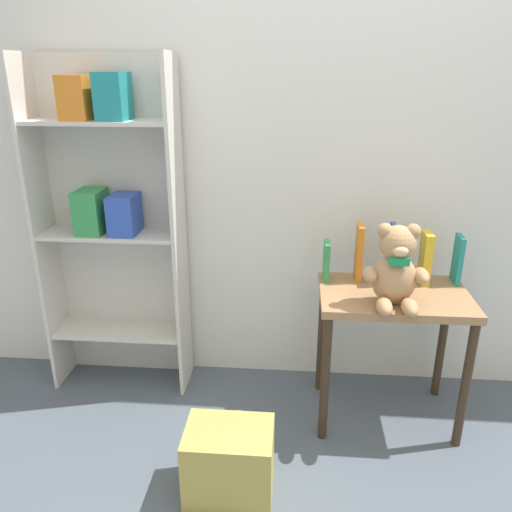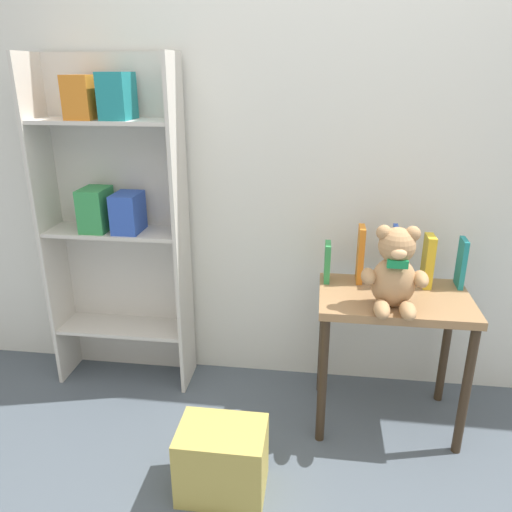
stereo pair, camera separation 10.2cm
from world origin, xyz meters
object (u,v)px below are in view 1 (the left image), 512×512
at_px(book_standing_blue, 392,253).
at_px(book_standing_yellow, 425,258).
at_px(teddy_bear, 396,269).
at_px(display_table, 392,314).
at_px(bookshelf_side, 112,211).
at_px(book_standing_green, 326,261).
at_px(storage_bin, 229,461).
at_px(book_standing_orange, 359,252).
at_px(book_standing_teal, 458,259).

height_order(book_standing_blue, book_standing_yellow, book_standing_blue).
bearing_deg(teddy_bear, display_table, 75.65).
bearing_deg(bookshelf_side, book_standing_green, -5.31).
height_order(display_table, storage_bin, display_table).
xyz_separation_m(display_table, book_standing_green, (-0.30, 0.13, 0.20)).
xyz_separation_m(book_standing_green, book_standing_blue, (0.30, 0.01, 0.04)).
bearing_deg(book_standing_orange, book_standing_teal, -0.36).
xyz_separation_m(book_standing_orange, book_standing_blue, (0.15, -0.01, 0.00)).
height_order(book_standing_green, book_standing_yellow, book_standing_yellow).
bearing_deg(book_standing_yellow, display_table, -140.49).
relative_size(book_standing_blue, book_standing_teal, 1.19).
height_order(book_standing_blue, book_standing_teal, book_standing_blue).
height_order(book_standing_teal, storage_bin, book_standing_teal).
height_order(display_table, book_standing_teal, book_standing_teal).
distance_m(book_standing_green, book_standing_teal, 0.60).
xyz_separation_m(book_standing_blue, book_standing_teal, (0.30, 0.00, -0.02)).
relative_size(book_standing_green, storage_bin, 0.54).
relative_size(display_table, book_standing_yellow, 2.74).
xyz_separation_m(teddy_bear, book_standing_orange, (-0.12, 0.26, -0.03)).
bearing_deg(book_standing_blue, teddy_bear, -94.10).
bearing_deg(storage_bin, book_standing_yellow, 38.48).
bearing_deg(book_standing_blue, display_table, -87.29).
relative_size(teddy_bear, book_standing_teal, 1.56).
bearing_deg(teddy_bear, storage_bin, -147.53).
relative_size(display_table, book_standing_teal, 2.92).
relative_size(display_table, book_standing_green, 3.59).
bearing_deg(storage_bin, book_standing_teal, 34.59).
xyz_separation_m(teddy_bear, storage_bin, (-0.64, -0.41, -0.66)).
xyz_separation_m(bookshelf_side, book_standing_orange, (1.19, -0.08, -0.15)).
distance_m(book_standing_green, book_standing_yellow, 0.45).
distance_m(book_standing_yellow, book_standing_teal, 0.15).
bearing_deg(book_standing_yellow, bookshelf_side, 175.65).
bearing_deg(storage_bin, book_standing_blue, 44.65).
relative_size(teddy_bear, book_standing_yellow, 1.46).
distance_m(book_standing_yellow, storage_bin, 1.22).
distance_m(book_standing_orange, book_standing_teal, 0.45).
bearing_deg(book_standing_green, teddy_bear, -43.73).
relative_size(display_table, book_standing_blue, 2.45).
height_order(display_table, book_standing_blue, book_standing_blue).
bearing_deg(book_standing_orange, book_standing_green, -174.03).
xyz_separation_m(book_standing_teal, storage_bin, (-0.97, -0.67, -0.62)).
xyz_separation_m(bookshelf_side, book_standing_green, (1.04, -0.10, -0.19)).
xyz_separation_m(bookshelf_side, storage_bin, (0.66, -0.76, -0.78)).
relative_size(book_standing_teal, storage_bin, 0.66).
bearing_deg(book_standing_yellow, teddy_bear, -126.70).
height_order(bookshelf_side, storage_bin, bookshelf_side).
distance_m(bookshelf_side, book_standing_teal, 1.65).
height_order(book_standing_orange, book_standing_yellow, book_standing_orange).
xyz_separation_m(teddy_bear, book_standing_blue, (0.03, 0.26, -0.03)).
xyz_separation_m(book_standing_blue, book_standing_yellow, (0.15, -0.01, -0.01)).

